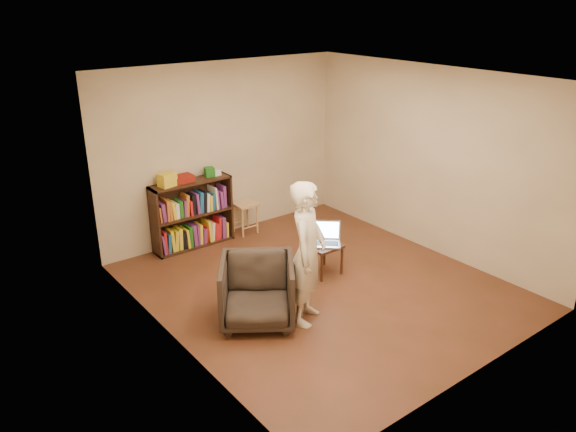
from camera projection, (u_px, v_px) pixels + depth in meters
floor at (320, 286)px, 7.13m from camera, size 4.50×4.50×0.00m
ceiling at (325, 78)px, 6.18m from camera, size 4.50×4.50×0.00m
wall_back at (224, 150)px, 8.32m from camera, size 4.00×0.00×4.00m
wall_left at (169, 230)px, 5.52m from camera, size 0.00×4.50×4.50m
wall_right at (432, 161)px, 7.79m from camera, size 0.00×4.50×4.50m
bookshelf at (192, 217)px, 8.14m from camera, size 1.20×0.30×1.00m
box_yellow at (167, 180)px, 7.67m from camera, size 0.26×0.21×0.19m
red_cloth at (183, 179)px, 7.87m from camera, size 0.29×0.21×0.10m
box_green at (209, 172)px, 8.11m from camera, size 0.16×0.16×0.13m
box_white at (217, 172)px, 8.17m from camera, size 0.10×0.10×0.08m
stool at (245, 209)px, 8.60m from camera, size 0.34×0.34×0.49m
armchair at (257, 291)px, 6.24m from camera, size 1.14×1.15×0.76m
side_table at (323, 249)px, 7.36m from camera, size 0.40×0.40×0.41m
laptop at (326, 239)px, 7.35m from camera, size 0.48×0.47×0.29m
person at (307, 253)px, 6.12m from camera, size 0.72×0.68×1.65m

